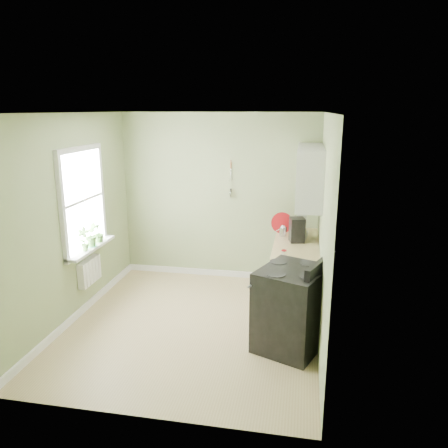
% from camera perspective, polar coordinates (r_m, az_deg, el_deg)
% --- Properties ---
extents(floor, '(3.20, 3.60, 0.02)m').
position_cam_1_polar(floor, '(5.89, -4.12, -13.11)').
color(floor, tan).
rests_on(floor, ground).
extents(ceiling, '(3.20, 3.60, 0.02)m').
position_cam_1_polar(ceiling, '(5.21, -4.69, 14.39)').
color(ceiling, white).
rests_on(ceiling, wall_back).
extents(wall_back, '(3.20, 0.02, 2.70)m').
position_cam_1_polar(wall_back, '(7.11, -0.67, 3.50)').
color(wall_back, '#8F9D6B').
rests_on(wall_back, floor).
extents(wall_left, '(0.02, 3.60, 2.70)m').
position_cam_1_polar(wall_left, '(6.00, -19.43, 0.52)').
color(wall_left, '#8F9D6B').
rests_on(wall_left, floor).
extents(wall_right, '(0.02, 3.60, 2.70)m').
position_cam_1_polar(wall_right, '(5.22, 12.95, -1.04)').
color(wall_right, '#8F9D6B').
rests_on(wall_right, floor).
extents(base_cabinets, '(0.60, 1.60, 0.87)m').
position_cam_1_polar(base_cabinets, '(6.46, 9.40, -6.36)').
color(base_cabinets, silver).
rests_on(base_cabinets, floor).
extents(countertop, '(0.64, 1.60, 0.04)m').
position_cam_1_polar(countertop, '(6.31, 9.48, -2.49)').
color(countertop, tan).
rests_on(countertop, base_cabinets).
extents(upper_cabinets, '(0.35, 1.40, 0.80)m').
position_cam_1_polar(upper_cabinets, '(6.19, 11.13, 6.23)').
color(upper_cabinets, silver).
rests_on(upper_cabinets, wall_right).
extents(window, '(0.06, 1.14, 1.44)m').
position_cam_1_polar(window, '(6.20, -18.01, 2.97)').
color(window, white).
rests_on(window, wall_left).
extents(window_sill, '(0.18, 1.14, 0.04)m').
position_cam_1_polar(window_sill, '(6.33, -16.95, -2.99)').
color(window_sill, white).
rests_on(window_sill, wall_left).
extents(radiator, '(0.12, 0.50, 0.35)m').
position_cam_1_polar(radiator, '(6.41, -17.18, -5.91)').
color(radiator, white).
rests_on(radiator, wall_left).
extents(wall_utensils, '(0.02, 0.14, 0.58)m').
position_cam_1_polar(wall_utensils, '(7.01, 0.89, 5.11)').
color(wall_utensils, tan).
rests_on(wall_utensils, wall_back).
extents(stove, '(0.97, 1.00, 1.10)m').
position_cam_1_polar(stove, '(5.24, 8.83, -10.76)').
color(stove, black).
rests_on(stove, floor).
extents(stand_mixer, '(0.22, 0.32, 0.37)m').
position_cam_1_polar(stand_mixer, '(6.49, 10.02, -0.40)').
color(stand_mixer, '#B2B2B7').
rests_on(stand_mixer, countertop).
extents(kettle, '(0.17, 0.10, 0.17)m').
position_cam_1_polar(kettle, '(6.54, 7.67, -0.85)').
color(kettle, silver).
rests_on(kettle, countertop).
extents(coffee_maker, '(0.24, 0.25, 0.35)m').
position_cam_1_polar(coffee_maker, '(6.27, 9.48, -0.84)').
color(coffee_maker, black).
rests_on(coffee_maker, countertop).
extents(red_tray, '(0.33, 0.13, 0.32)m').
position_cam_1_polar(red_tray, '(6.66, 7.57, 0.15)').
color(red_tray, '#AC1418').
rests_on(red_tray, countertop).
extents(jar, '(0.07, 0.07, 0.07)m').
position_cam_1_polar(jar, '(5.69, 7.84, -3.73)').
color(jar, beige).
rests_on(jar, countertop).
extents(plant_a, '(0.20, 0.17, 0.33)m').
position_cam_1_polar(plant_a, '(6.10, -17.84, -1.89)').
color(plant_a, '#4D7F35').
rests_on(plant_a, window_sill).
extents(plant_b, '(0.20, 0.22, 0.33)m').
position_cam_1_polar(plant_b, '(6.28, -16.97, -1.35)').
color(plant_b, '#4D7F35').
rests_on(plant_b, window_sill).
extents(plant_c, '(0.22, 0.22, 0.27)m').
position_cam_1_polar(plant_c, '(6.47, -16.08, -1.08)').
color(plant_c, '#4D7F35').
rests_on(plant_c, window_sill).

